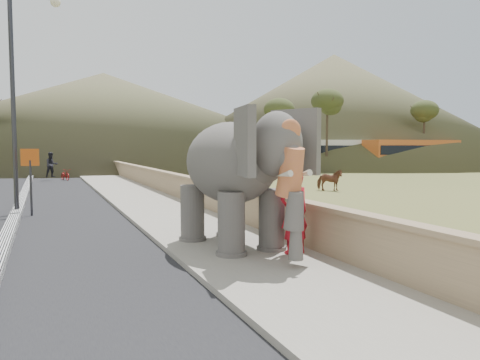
{
  "coord_description": "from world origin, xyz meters",
  "views": [
    {
      "loc": [
        -4.05,
        -7.35,
        2.5
      ],
      "look_at": [
        0.2,
        2.77,
        1.7
      ],
      "focal_mm": 35.0,
      "sensor_mm": 36.0,
      "label": 1
    }
  ],
  "objects_px": {
    "lamppost": "(22,79)",
    "cow": "(329,180)",
    "motorcyclist": "(57,169)",
    "elephant_and_man": "(231,181)"
  },
  "relations": [
    {
      "from": "lamppost",
      "to": "cow",
      "type": "distance_m",
      "value": 16.19
    },
    {
      "from": "cow",
      "to": "motorcyclist",
      "type": "distance_m",
      "value": 19.7
    },
    {
      "from": "lamppost",
      "to": "cow",
      "type": "relative_size",
      "value": 5.62
    },
    {
      "from": "cow",
      "to": "elephant_and_man",
      "type": "bearing_deg",
      "value": 179.71
    },
    {
      "from": "elephant_and_man",
      "to": "motorcyclist",
      "type": "xyz_separation_m",
      "value": [
        -3.21,
        25.8,
        -0.82
      ]
    },
    {
      "from": "motorcyclist",
      "to": "lamppost",
      "type": "bearing_deg",
      "value": -94.91
    },
    {
      "from": "lamppost",
      "to": "elephant_and_man",
      "type": "bearing_deg",
      "value": -60.58
    },
    {
      "from": "cow",
      "to": "elephant_and_man",
      "type": "relative_size",
      "value": 0.32
    },
    {
      "from": "cow",
      "to": "motorcyclist",
      "type": "height_order",
      "value": "motorcyclist"
    },
    {
      "from": "motorcyclist",
      "to": "elephant_and_man",
      "type": "bearing_deg",
      "value": -82.91
    }
  ]
}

